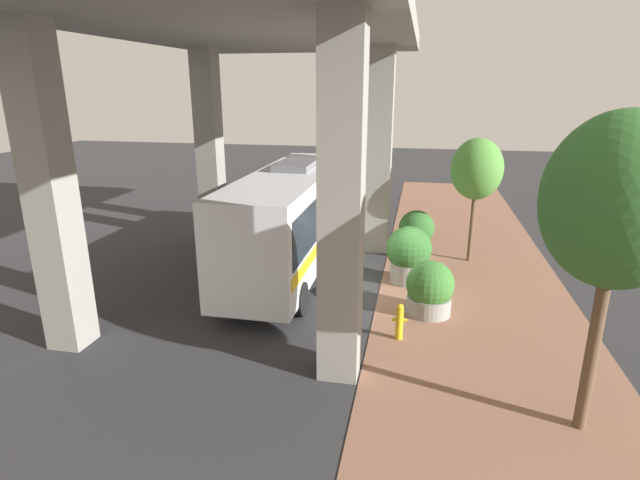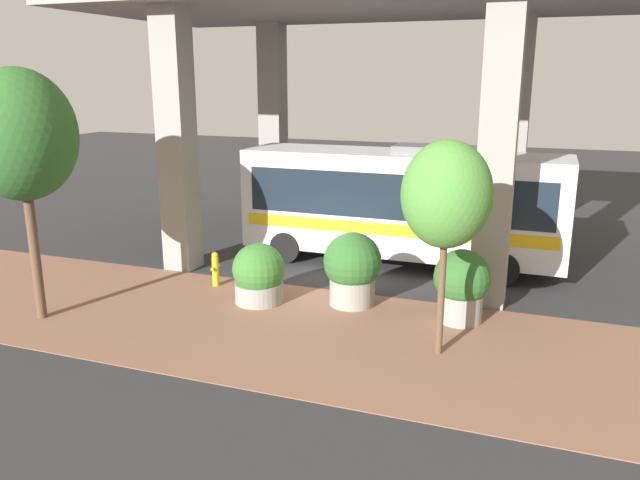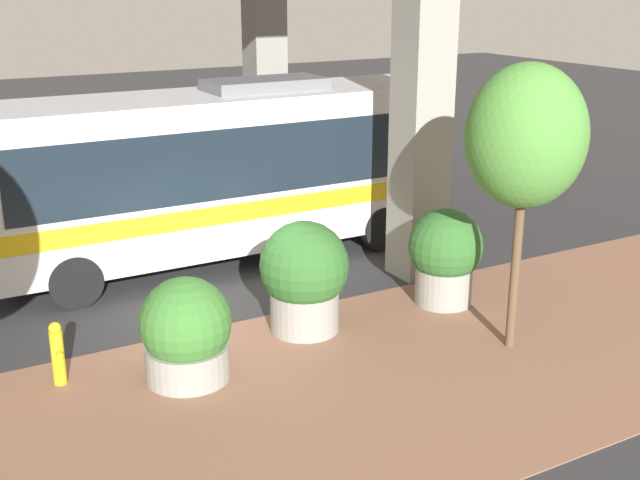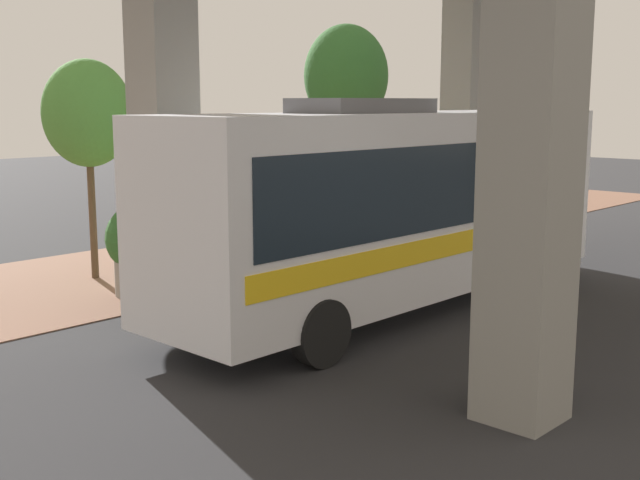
% 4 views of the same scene
% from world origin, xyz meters
% --- Properties ---
extents(ground_plane, '(80.00, 80.00, 0.00)m').
position_xyz_m(ground_plane, '(0.00, 0.00, 0.00)').
color(ground_plane, '#2D2D30').
rests_on(ground_plane, ground).
extents(sidewalk_strip, '(6.00, 40.00, 0.02)m').
position_xyz_m(sidewalk_strip, '(-3.00, 0.00, 0.01)').
color(sidewalk_strip, '#845B47').
rests_on(sidewalk_strip, ground).
extents(overpass, '(9.40, 17.31, 8.43)m').
position_xyz_m(overpass, '(4.00, 0.00, 7.26)').
color(overpass, gray).
rests_on(overpass, ground).
extents(bus, '(2.60, 10.01, 3.82)m').
position_xyz_m(bus, '(3.28, -1.65, 2.06)').
color(bus, silver).
rests_on(bus, ground).
extents(fire_hydrant, '(0.41, 0.19, 1.02)m').
position_xyz_m(fire_hydrant, '(-0.78, 2.79, 0.51)').
color(fire_hydrant, gold).
rests_on(fire_hydrant, ground).
extents(planter_front, '(1.37, 1.37, 1.83)m').
position_xyz_m(planter_front, '(-1.06, -4.16, 0.95)').
color(planter_front, gray).
rests_on(planter_front, ground).
extents(planter_middle, '(1.52, 1.52, 1.96)m').
position_xyz_m(planter_middle, '(-0.86, -1.33, 1.00)').
color(planter_middle, gray).
rests_on(planter_middle, ground).
extents(planter_back, '(1.38, 1.38, 1.62)m').
position_xyz_m(planter_back, '(-1.54, 1.05, 0.77)').
color(planter_back, gray).
rests_on(planter_back, ground).
extents(street_tree_near, '(1.86, 1.86, 4.64)m').
position_xyz_m(street_tree_near, '(-3.08, -3.99, 3.51)').
color(street_tree_near, brown).
rests_on(street_tree_near, ground).
extents(street_tree_far, '(2.57, 2.57, 6.08)m').
position_xyz_m(street_tree_far, '(-4.43, 5.66, 4.51)').
color(street_tree_far, brown).
rests_on(street_tree_far, ground).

